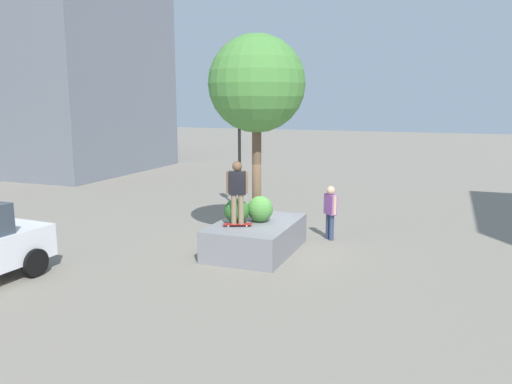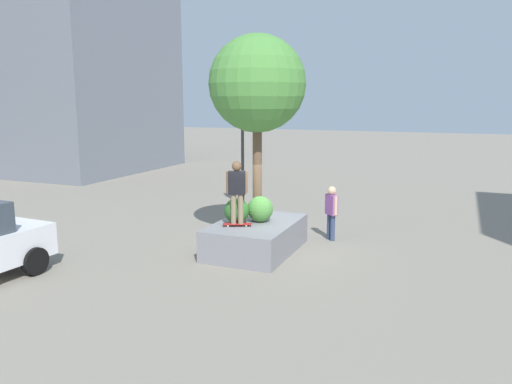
{
  "view_description": "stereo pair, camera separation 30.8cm",
  "coord_description": "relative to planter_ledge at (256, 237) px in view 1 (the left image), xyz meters",
  "views": [
    {
      "loc": [
        -13.69,
        -4.98,
        4.4
      ],
      "look_at": [
        -0.4,
        0.14,
        1.79
      ],
      "focal_mm": 35.2,
      "sensor_mm": 36.0,
      "label": 1
    },
    {
      "loc": [
        -13.58,
        -5.26,
        4.4
      ],
      "look_at": [
        -0.4,
        0.14,
        1.79
      ],
      "focal_mm": 35.2,
      "sensor_mm": 36.0,
      "label": 2
    }
  ],
  "objects": [
    {
      "name": "traffic_light_corner",
      "position": [
        5.11,
        2.66,
        2.43
      ],
      "size": [
        0.36,
        0.37,
        4.19
      ],
      "color": "black",
      "rests_on": "ground"
    },
    {
      "name": "plaza_tree",
      "position": [
        0.74,
        0.26,
        4.41
      ],
      "size": [
        2.87,
        2.87,
        5.43
      ],
      "color": "brown",
      "rests_on": "planter_ledge"
    },
    {
      "name": "planter_ledge",
      "position": [
        0.0,
        0.0,
        0.0
      ],
      "size": [
        3.27,
        2.16,
        0.89
      ],
      "primitive_type": "cube",
      "color": "gray",
      "rests_on": "ground"
    },
    {
      "name": "hedge_clump",
      "position": [
        0.13,
        -0.08,
        0.82
      ],
      "size": [
        0.76,
        0.76,
        0.76
      ],
      "primitive_type": "sphere",
      "color": "#4C8C3D",
      "rests_on": "planter_ledge"
    },
    {
      "name": "pedestrian_crossing",
      "position": [
        2.08,
        -1.73,
        0.56
      ],
      "size": [
        0.47,
        0.47,
        1.74
      ],
      "color": "navy",
      "rests_on": "ground"
    },
    {
      "name": "ground_plane",
      "position": [
        0.4,
        -0.14,
        -0.44
      ],
      "size": [
        120.0,
        120.0,
        0.0
      ],
      "primitive_type": "plane",
      "color": "gray"
    },
    {
      "name": "brick_midrise",
      "position": [
        12.4,
        16.79,
        9.68
      ],
      "size": [
        10.59,
        8.14,
        20.24
      ],
      "primitive_type": "cube",
      "color": "slate",
      "rests_on": "ground"
    },
    {
      "name": "boxwood_shrub",
      "position": [
        -0.3,
        0.48,
        0.81
      ],
      "size": [
        0.73,
        0.73,
        0.73
      ],
      "primitive_type": "sphere",
      "color": "#2D6628",
      "rests_on": "planter_ledge"
    },
    {
      "name": "skateboard",
      "position": [
        -0.63,
        0.32,
        0.5
      ],
      "size": [
        0.51,
        0.82,
        0.07
      ],
      "color": "#A51E1E",
      "rests_on": "planter_ledge"
    },
    {
      "name": "skateboarder",
      "position": [
        -0.63,
        0.32,
        1.54
      ],
      "size": [
        0.37,
        0.56,
        1.78
      ],
      "color": "#847056",
      "rests_on": "skateboard"
    }
  ]
}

